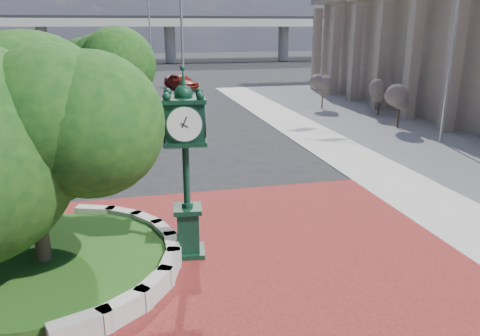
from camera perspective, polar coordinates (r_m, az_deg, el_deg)
name	(u,v)px	position (r m, az deg, el deg)	size (l,w,h in m)	color
ground	(237,251)	(13.26, -0.36, -10.14)	(200.00, 200.00, 0.00)	black
plaza	(246,268)	(12.40, 0.73, -12.10)	(12.00, 12.00, 0.04)	maroon
sidewalk	(476,139)	(29.12, 26.79, 3.20)	(20.00, 50.00, 0.04)	#9E9B93
planter_wall	(138,253)	(12.86, -12.38, -10.14)	(2.96, 6.77, 0.54)	#9E9B93
grass_bed	(46,266)	(13.09, -22.60, -10.95)	(6.10, 6.10, 0.40)	#173F12
overpass	(137,22)	(81.53, -12.45, 16.95)	(90.00, 12.00, 7.50)	#9E9B93
tree_planter	(27,130)	(11.95, -24.51, 4.24)	(5.20, 5.20, 6.33)	#38281C
tree_street	(103,75)	(29.65, -16.39, 10.87)	(4.40, 4.40, 5.45)	#38281C
post_clock	(186,158)	(12.15, -6.63, 1.19)	(1.15, 1.15, 5.03)	black
parked_car	(181,82)	(47.12, -7.17, 10.41)	(1.81, 4.49, 1.53)	maroon
flagpole_b	(452,44)	(26.82, 24.45, 13.55)	(1.48, 0.70, 10.00)	silver
street_lamp_near	(185,26)	(36.06, -6.78, 16.76)	(2.17, 1.05, 10.20)	slate
street_lamp_far	(152,30)	(56.00, -10.71, 16.24)	(2.05, 0.94, 9.55)	slate
shrub_near	(400,103)	(30.08, 18.92, 7.56)	(1.20, 1.20, 2.20)	#38281C
shrub_mid	(380,93)	(34.00, 16.68, 8.75)	(1.20, 1.20, 2.20)	#38281C
shrub_far	(323,87)	(36.15, 10.07, 9.64)	(1.20, 1.20, 2.20)	#38281C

